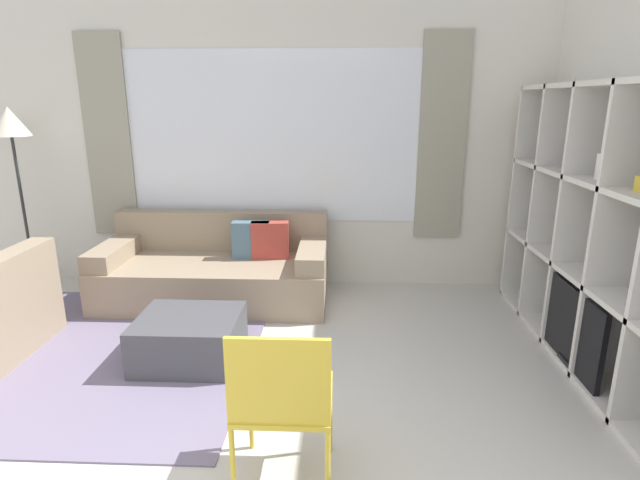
% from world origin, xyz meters
% --- Properties ---
extents(wall_back, '(6.38, 0.11, 2.70)m').
position_xyz_m(wall_back, '(0.00, 3.25, 1.36)').
color(wall_back, silver).
rests_on(wall_back, ground_plane).
extents(area_rug, '(2.21, 2.29, 0.01)m').
position_xyz_m(area_rug, '(-1.08, 1.65, 0.01)').
color(area_rug, slate).
rests_on(area_rug, ground_plane).
extents(shelving_unit, '(0.39, 2.55, 1.91)m').
position_xyz_m(shelving_unit, '(2.43, 1.71, 0.93)').
color(shelving_unit, '#515660').
rests_on(shelving_unit, ground_plane).
extents(couch_main, '(2.04, 0.95, 0.76)m').
position_xyz_m(couch_main, '(-0.48, 2.74, 0.28)').
color(couch_main, gray).
rests_on(couch_main, ground_plane).
extents(ottoman, '(0.71, 0.61, 0.34)m').
position_xyz_m(ottoman, '(-0.40, 1.57, 0.17)').
color(ottoman, '#47474C').
rests_on(ottoman, ground_plane).
extents(floor_lamp, '(0.35, 0.35, 1.74)m').
position_xyz_m(floor_lamp, '(-2.37, 2.94, 1.51)').
color(floor_lamp, black).
rests_on(floor_lamp, ground_plane).
extents(folding_chair, '(0.44, 0.46, 0.86)m').
position_xyz_m(folding_chair, '(0.40, 0.36, 0.52)').
color(folding_chair, gold).
rests_on(folding_chair, ground_plane).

